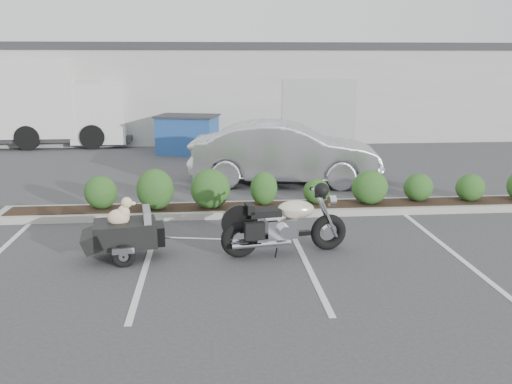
{
  "coord_description": "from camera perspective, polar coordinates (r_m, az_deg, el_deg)",
  "views": [
    {
      "loc": [
        -0.39,
        -9.5,
        3.37
      ],
      "look_at": [
        0.52,
        1.09,
        0.75
      ],
      "focal_mm": 38.0,
      "sensor_mm": 36.0,
      "label": 1
    }
  ],
  "objects": [
    {
      "name": "delivery_truck",
      "position": [
        23.22,
        -21.95,
        8.48
      ],
      "size": [
        7.33,
        2.69,
        3.33
      ],
      "rotation": [
        0.0,
        0.0,
        0.02
      ],
      "color": "silver",
      "rests_on": "ground"
    },
    {
      "name": "dumpster",
      "position": [
        19.93,
        -7.21,
        6.06
      ],
      "size": [
        2.44,
        1.98,
        1.4
      ],
      "rotation": [
        0.0,
        0.0,
        -0.27
      ],
      "color": "navy",
      "rests_on": "ground"
    },
    {
      "name": "ground",
      "position": [
        10.09,
        -2.43,
        -5.67
      ],
      "size": [
        90.0,
        90.0,
        0.0
      ],
      "primitive_type": "plane",
      "color": "#38383A",
      "rests_on": "ground"
    },
    {
      "name": "sedan",
      "position": [
        14.95,
        3.11,
        4.12
      ],
      "size": [
        5.37,
        2.53,
        1.7
      ],
      "primitive_type": "imported",
      "rotation": [
        0.0,
        0.0,
        1.43
      ],
      "color": "#B9B9C1",
      "rests_on": "ground"
    },
    {
      "name": "planter_kerb",
      "position": [
        12.23,
        1.79,
        -1.78
      ],
      "size": [
        12.0,
        1.0,
        0.15
      ],
      "primitive_type": "cube",
      "color": "#9E9E93",
      "rests_on": "ground"
    },
    {
      "name": "building",
      "position": [
        26.54,
        -4.14,
        10.84
      ],
      "size": [
        26.0,
        10.0,
        4.0
      ],
      "primitive_type": "cube",
      "color": "#9EA099",
      "rests_on": "ground"
    },
    {
      "name": "pet_trailer",
      "position": [
        9.61,
        -13.69,
        -4.16
      ],
      "size": [
        1.86,
        1.06,
        1.1
      ],
      "rotation": [
        0.0,
        0.0,
        0.16
      ],
      "color": "black",
      "rests_on": "ground"
    },
    {
      "name": "motorcycle",
      "position": [
        9.54,
        3.08,
        -3.49
      ],
      "size": [
        2.3,
        0.91,
        1.33
      ],
      "rotation": [
        0.0,
        0.0,
        0.16
      ],
      "color": "black",
      "rests_on": "ground"
    }
  ]
}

